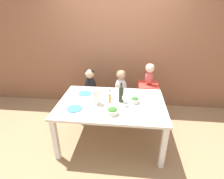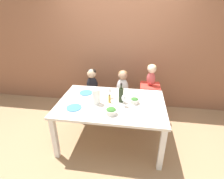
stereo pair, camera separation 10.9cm
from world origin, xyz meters
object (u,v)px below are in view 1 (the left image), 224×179
object	(u,v)px
wine_glass_near	(124,98)
chair_far_center	(121,98)
chair_far_left	(91,97)
paper_towel_roll	(96,97)
chair_right_highchair	(148,91)
dinner_plate_front_left	(74,108)
person_child_left	(90,81)
wine_bottle	(121,94)
salad_bowl_large	(112,111)
wine_glass_far	(109,91)
dinner_plate_back_left	(85,93)
person_child_center	(121,82)
person_baby_right	(150,72)
salad_bowl_small	(135,100)

from	to	relation	value
wine_glass_near	chair_far_center	bearing A→B (deg)	96.38
chair_far_left	paper_towel_roll	distance (m)	1.01
chair_right_highchair	dinner_plate_front_left	size ratio (longest dim) A/B	3.27
chair_far_left	wine_glass_near	distance (m)	1.20
dinner_plate_front_left	person_child_left	bearing A→B (deg)	89.97
chair_far_left	chair_far_center	distance (m)	0.60
wine_bottle	salad_bowl_large	world-z (taller)	wine_bottle
wine_glass_far	dinner_plate_back_left	distance (m)	0.44
person_child_center	wine_bottle	size ratio (longest dim) A/B	1.72
chair_right_highchair	person_child_center	world-z (taller)	person_child_center
person_child_left	person_child_center	size ratio (longest dim) A/B	1.00
chair_right_highchair	wine_bottle	xyz separation A→B (m)	(-0.48, -0.74, 0.28)
chair_far_center	wine_bottle	world-z (taller)	wine_bottle
dinner_plate_back_left	chair_right_highchair	bearing A→B (deg)	26.26
person_baby_right	wine_bottle	size ratio (longest dim) A/B	1.30
chair_far_center	wine_glass_near	bearing A→B (deg)	-83.62
chair_right_highchair	person_child_center	size ratio (longest dim) A/B	1.35
person_baby_right	wine_bottle	distance (m)	0.89
wine_bottle	wine_glass_far	distance (m)	0.22
wine_glass_far	person_child_center	bearing A→B (deg)	76.74
wine_bottle	dinner_plate_back_left	bearing A→B (deg)	161.82
paper_towel_roll	salad_bowl_large	bearing A→B (deg)	-43.47
chair_far_center	person_child_center	bearing A→B (deg)	90.00
chair_far_left	chair_far_center	xyz separation A→B (m)	(0.60, 0.00, 0.00)
person_baby_right	wine_bottle	xyz separation A→B (m)	(-0.48, -0.74, -0.11)
chair_far_center	salad_bowl_small	xyz separation A→B (m)	(0.25, -0.75, 0.40)
paper_towel_roll	person_baby_right	bearing A→B (deg)	45.40
wine_glass_far	paper_towel_roll	bearing A→B (deg)	-128.38
chair_right_highchair	salad_bowl_small	world-z (taller)	salad_bowl_small
person_child_left	dinner_plate_front_left	xyz separation A→B (m)	(-0.00, -1.02, 0.01)
person_child_center	wine_glass_near	xyz separation A→B (m)	(0.10, -0.86, 0.13)
wine_bottle	paper_towel_roll	bearing A→B (deg)	-163.26
person_child_center	wine_bottle	world-z (taller)	wine_bottle
person_child_left	person_baby_right	size ratio (longest dim) A/B	1.32
person_baby_right	dinner_plate_back_left	bearing A→B (deg)	-153.65
paper_towel_roll	chair_far_center	bearing A→B (deg)	69.62
person_child_center	wine_glass_far	distance (m)	0.67
person_child_center	wine_glass_near	world-z (taller)	person_child_center
salad_bowl_small	wine_glass_near	bearing A→B (deg)	-146.15
dinner_plate_front_left	chair_far_left	bearing A→B (deg)	89.97
chair_far_left	wine_glass_far	bearing A→B (deg)	-54.78
chair_far_center	wine_bottle	distance (m)	0.87
person_child_left	wine_glass_near	xyz separation A→B (m)	(0.70, -0.86, 0.13)
person_baby_right	wine_glass_near	distance (m)	0.96
wine_glass_near	salad_bowl_large	distance (m)	0.29
wine_glass_far	salad_bowl_large	world-z (taller)	wine_glass_far
wine_glass_near	wine_glass_far	xyz separation A→B (m)	(-0.25, 0.22, 0.00)
paper_towel_roll	wine_glass_far	world-z (taller)	paper_towel_roll
salad_bowl_large	dinner_plate_back_left	size ratio (longest dim) A/B	0.72
person_baby_right	wine_bottle	bearing A→B (deg)	-122.87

